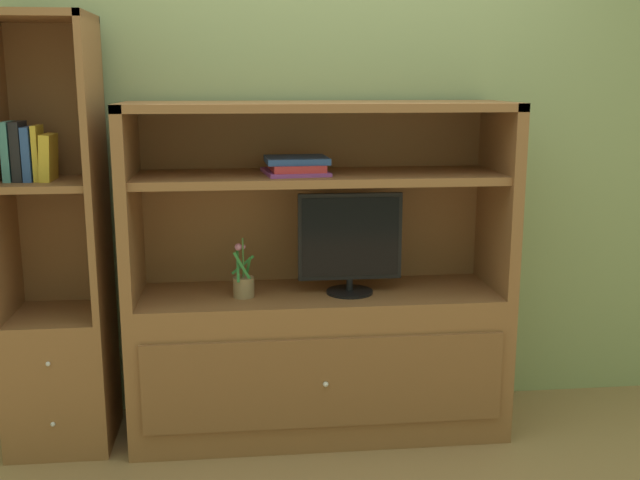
{
  "coord_description": "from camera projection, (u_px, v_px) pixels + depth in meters",
  "views": [
    {
      "loc": [
        -0.35,
        -2.86,
        1.61
      ],
      "look_at": [
        0.0,
        0.35,
        0.91
      ],
      "focal_mm": 42.21,
      "sensor_mm": 36.0,
      "label": 1
    }
  ],
  "objects": [
    {
      "name": "ground_plane",
      "position": [
        329.0,
        470.0,
        3.15
      ],
      "size": [
        8.0,
        8.0,
        0.0
      ],
      "primitive_type": "plane",
      "color": "#99754C"
    },
    {
      "name": "potted_plant",
      "position": [
        243.0,
        284.0,
        3.31
      ],
      "size": [
        0.1,
        0.1,
        0.27
      ],
      "color": "#8C7251",
      "rests_on": "media_console"
    },
    {
      "name": "magazine_stack",
      "position": [
        296.0,
        166.0,
        3.27
      ],
      "size": [
        0.3,
        0.33,
        0.07
      ],
      "color": "purple",
      "rests_on": "media_console"
    },
    {
      "name": "media_console",
      "position": [
        319.0,
        328.0,
        3.45
      ],
      "size": [
        1.69,
        0.54,
        1.51
      ],
      "color": "brown",
      "rests_on": "ground_plane"
    },
    {
      "name": "tv_monitor",
      "position": [
        350.0,
        242.0,
        3.33
      ],
      "size": [
        0.46,
        0.21,
        0.45
      ],
      "color": "black",
      "rests_on": "media_console"
    },
    {
      "name": "bookshelf_tall",
      "position": [
        58.0,
        310.0,
        3.3
      ],
      "size": [
        0.44,
        0.44,
        1.87
      ],
      "color": "brown",
      "rests_on": "ground_plane"
    },
    {
      "name": "upright_book_row",
      "position": [
        29.0,
        153.0,
        3.14
      ],
      "size": [
        0.2,
        0.17,
        0.25
      ],
      "color": "teal",
      "rests_on": "bookshelf_tall"
    },
    {
      "name": "painted_rear_wall",
      "position": [
        311.0,
        123.0,
        3.59
      ],
      "size": [
        6.0,
        0.1,
        2.8
      ],
      "primitive_type": "cube",
      "color": "#8C9E6B",
      "rests_on": "ground_plane"
    }
  ]
}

